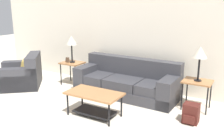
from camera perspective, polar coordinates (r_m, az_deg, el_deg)
wall_back at (r=5.97m, az=6.60°, el=7.24°), size 8.96×0.06×2.60m
couch at (r=5.67m, az=3.39°, el=-3.47°), size 2.35×0.93×0.82m
armchair at (r=6.65m, az=-19.95°, el=-1.72°), size 1.42×1.43×0.80m
coffee_table at (r=4.61m, az=-4.08°, el=-7.26°), size 1.02×0.56×0.45m
side_table_left at (r=6.41m, az=-9.05°, el=0.52°), size 0.54×0.46×0.58m
side_table_right at (r=5.11m, az=18.93°, el=-3.68°), size 0.54×0.46×0.58m
table_lamp_left at (r=6.29m, az=-9.26°, el=5.85°), size 0.27×0.27×0.67m
table_lamp_right at (r=4.96m, az=19.49°, el=2.96°), size 0.27×0.27×0.67m
backpack at (r=4.62m, az=17.60°, el=-10.09°), size 0.26×0.30×0.35m
picture_frame at (r=6.39m, az=-10.18°, el=1.61°), size 0.10×0.04×0.13m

